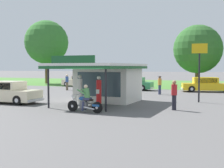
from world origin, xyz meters
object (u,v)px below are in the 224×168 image
object	(u,v)px
motorcycle_with_rider	(85,101)
parked_car_back_row_centre_right	(208,85)
bystander_chatting_near_pumps	(160,84)
parked_car_back_row_right	(129,84)
gas_pump_nearside	(80,91)
featured_classic_sedan	(5,93)
parked_car_second_row_spare	(81,82)
roadside_pole_sign	(199,62)
gas_pump_offside	(99,93)
bystander_standing_back_lot	(67,82)
bystander_strolling_foreground	(174,94)

from	to	relation	value
motorcycle_with_rider	parked_car_back_row_centre_right	xyz separation A→B (m)	(5.04, 17.71, 0.04)
motorcycle_with_rider	bystander_chatting_near_pumps	distance (m)	12.86
bystander_chatting_near_pumps	parked_car_back_row_right	bearing A→B (deg)	137.48
gas_pump_nearside	featured_classic_sedan	distance (m)	5.79
parked_car_second_row_spare	roadside_pole_sign	size ratio (longest dim) A/B	1.37
motorcycle_with_rider	gas_pump_nearside	bearing A→B (deg)	124.32
gas_pump_offside	parked_car_back_row_right	distance (m)	14.72
parked_car_back_row_centre_right	bystander_standing_back_lot	xyz separation A→B (m)	(-14.64, -3.75, 0.25)
featured_classic_sedan	bystander_chatting_near_pumps	xyz separation A→B (m)	(8.62, 10.87, 0.24)
gas_pump_offside	featured_classic_sedan	bearing A→B (deg)	-175.51
featured_classic_sedan	bystander_standing_back_lot	bearing A→B (deg)	100.08
parked_car_second_row_spare	bystander_chatting_near_pumps	bearing A→B (deg)	-29.70
gas_pump_nearside	motorcycle_with_rider	distance (m)	3.03
parked_car_back_row_right	bystander_standing_back_lot	xyz separation A→B (m)	(-6.29, -2.95, 0.27)
parked_car_back_row_centre_right	gas_pump_nearside	bearing A→B (deg)	-113.91
gas_pump_offside	gas_pump_nearside	bearing A→B (deg)	180.00
bystander_chatting_near_pumps	bystander_strolling_foreground	xyz separation A→B (m)	(3.30, -9.92, 0.01)
gas_pump_offside	parked_car_back_row_centre_right	size ratio (longest dim) A/B	0.35
featured_classic_sedan	bystander_standing_back_lot	world-z (taller)	bystander_standing_back_lot
gas_pump_offside	roadside_pole_sign	bearing A→B (deg)	41.92
parked_car_back_row_right	bystander_strolling_foreground	distance (m)	16.03
gas_pump_nearside	bystander_strolling_foreground	xyz separation A→B (m)	(6.16, 0.39, -0.01)
parked_car_back_row_centre_right	parked_car_second_row_spare	bearing A→B (deg)	172.82
gas_pump_offside	bystander_chatting_near_pumps	size ratio (longest dim) A/B	1.15
parked_car_back_row_right	featured_classic_sedan	bearing A→B (deg)	-105.49
bystander_standing_back_lot	bystander_chatting_near_pumps	world-z (taller)	bystander_standing_back_lot
featured_classic_sedan	bystander_strolling_foreground	xyz separation A→B (m)	(11.92, 0.95, 0.25)
parked_car_back_row_centre_right	roadside_pole_sign	bearing A→B (deg)	-88.35
gas_pump_offside	roadside_pole_sign	world-z (taller)	roadside_pole_sign
gas_pump_offside	bystander_standing_back_lot	size ratio (longest dim) A/B	1.14
motorcycle_with_rider	bystander_chatting_near_pumps	xyz separation A→B (m)	(1.16, 12.80, 0.28)
parked_car_second_row_spare	roadside_pole_sign	bearing A→B (deg)	-36.69
gas_pump_offside	parked_car_second_row_spare	xyz separation A→B (m)	(-10.66, 17.24, -0.26)
motorcycle_with_rider	roadside_pole_sign	world-z (taller)	roadside_pole_sign
motorcycle_with_rider	bystander_strolling_foreground	world-z (taller)	bystander_strolling_foreground
motorcycle_with_rider	bystander_chatting_near_pumps	bearing A→B (deg)	84.83
parked_car_second_row_spare	bystander_standing_back_lot	world-z (taller)	bystander_standing_back_lot
gas_pump_offside	bystander_standing_back_lot	distance (m)	14.75
parked_car_back_row_right	bystander_standing_back_lot	size ratio (longest dim) A/B	3.20
gas_pump_nearside	parked_car_second_row_spare	distance (m)	19.58
gas_pump_offside	bystander_standing_back_lot	xyz separation A→B (m)	(-9.28, 11.46, 0.02)
featured_classic_sedan	bystander_strolling_foreground	bearing A→B (deg)	4.56
bystander_strolling_foreground	gas_pump_offside	bearing A→B (deg)	-175.34
featured_classic_sedan	parked_car_back_row_centre_right	bearing A→B (deg)	51.60
gas_pump_offside	parked_car_back_row_centre_right	world-z (taller)	gas_pump_offside
gas_pump_nearside	parked_car_back_row_centre_right	bearing A→B (deg)	66.09
parked_car_back_row_right	roadside_pole_sign	xyz separation A→B (m)	(8.65, -9.33, 2.27)
parked_car_back_row_centre_right	roadside_pole_sign	size ratio (longest dim) A/B	1.36
parked_car_back_row_centre_right	bystander_chatting_near_pumps	distance (m)	6.26
gas_pump_nearside	featured_classic_sedan	bearing A→B (deg)	-174.43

